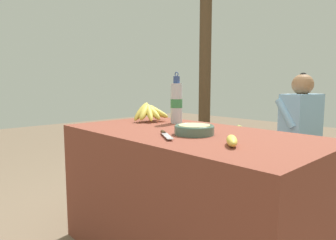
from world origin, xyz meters
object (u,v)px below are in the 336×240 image
Objects in this scene: support_post_near at (205,56)px; banana_bunch_ripe at (150,112)px; banana_bunch_green at (240,130)px; water_bottle at (176,102)px; knife at (165,134)px; seated_vendor at (295,125)px; loose_banana_front at (232,141)px; wooden_bench at (286,151)px; serving_bowl at (194,129)px.

banana_bunch_ripe is at bearing -61.21° from support_post_near.
water_bottle is at bearing -76.40° from banana_bunch_green.
banana_bunch_ripe is 1.49× the size of knife.
seated_vendor is at bearing 77.14° from water_bottle.
water_bottle is at bearing 87.67° from seated_vendor.
seated_vendor is 0.57m from banana_bunch_green.
support_post_near is at bearing 157.55° from knife.
support_post_near is (-1.36, 0.42, 0.70)m from seated_vendor.
banana_bunch_ripe is at bearing -158.91° from water_bottle.
banana_bunch_ripe is at bearing 162.55° from loose_banana_front.
wooden_bench is 1.72× the size of seated_vendor.
support_post_near reaches higher than serving_bowl.
knife is 1.69m from banana_bunch_green.
support_post_near is (-1.28, 0.40, 0.94)m from wooden_bench.
seated_vendor reaches higher than loose_banana_front.
wooden_bench is 1.64m from support_post_near.
serving_bowl is 1.49m from wooden_bench.
banana_bunch_green is at bearing 8.23° from seated_vendor.
support_post_near reaches higher than banana_bunch_ripe.
wooden_bench is 0.70× the size of support_post_near.
seated_vendor is 3.89× the size of banana_bunch_green.
seated_vendor is 0.40× the size of support_post_near.
loose_banana_front is (0.29, -0.09, -0.01)m from serving_bowl.
loose_banana_front is at bearing -17.75° from serving_bowl.
serving_bowl is at bearing -65.23° from banana_bunch_green.
banana_bunch_green is at bearing 122.00° from loose_banana_front.
seated_vendor is at bearing -17.14° from support_post_near.
water_bottle is 2.29× the size of loose_banana_front.
water_bottle is at bearing -99.04° from wooden_bench.
banana_bunch_green is at bearing 94.86° from banana_bunch_ripe.
support_post_near is (-1.76, 1.92, 0.58)m from loose_banana_front.
banana_bunch_ripe is at bearing -106.37° from wooden_bench.
serving_bowl is 1.03× the size of knife.
knife is (0.48, -0.31, -0.06)m from banana_bunch_ripe.
serving_bowl is 0.74× the size of banana_bunch_green.
loose_banana_front is 0.53× the size of banana_bunch_green.
banana_bunch_green is (-0.29, 1.19, -0.34)m from water_bottle.
wooden_bench is at bearing 97.30° from serving_bowl.
seated_vendor is at bearing -2.30° from banana_bunch_green.
water_bottle is 0.18× the size of wooden_bench.
banana_bunch_green is at bearing 103.60° from water_bottle.
serving_bowl is at bearing 104.83° from seated_vendor.
knife is 0.72× the size of banana_bunch_green.
support_post_near is (-0.91, 1.66, 0.53)m from banana_bunch_ripe.
knife is 0.18× the size of seated_vendor.
seated_vendor is (0.27, 1.17, -0.24)m from water_bottle.
banana_bunch_ripe is at bearing 80.65° from seated_vendor.
seated_vendor is (-0.40, 1.50, -0.12)m from loose_banana_front.
serving_bowl is at bearing -17.29° from banana_bunch_ripe.
water_bottle reaches higher than loose_banana_front.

